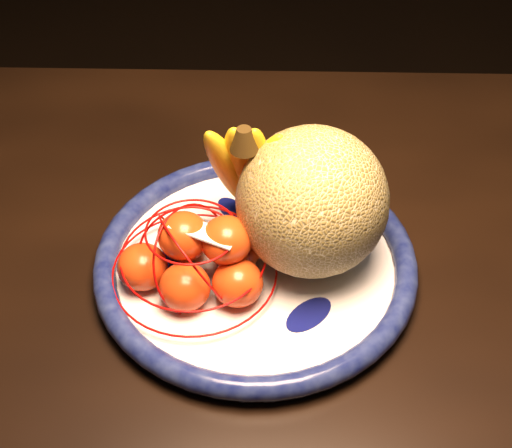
# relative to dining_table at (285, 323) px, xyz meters

# --- Properties ---
(dining_table) EXTENTS (1.49, 0.92, 0.73)m
(dining_table) POSITION_rel_dining_table_xyz_m (0.00, 0.00, 0.00)
(dining_table) COLOR black
(dining_table) RESTS_ON ground
(fruit_bowl) EXTENTS (0.38, 0.38, 0.03)m
(fruit_bowl) POSITION_rel_dining_table_xyz_m (-0.04, 0.01, 0.09)
(fruit_bowl) COLOR white
(fruit_bowl) RESTS_ON dining_table
(cantaloupe) EXTENTS (0.17, 0.17, 0.17)m
(cantaloupe) POSITION_rel_dining_table_xyz_m (0.02, 0.03, 0.18)
(cantaloupe) COLOR olive
(cantaloupe) RESTS_ON fruit_bowl
(banana_bunch) EXTENTS (0.12, 0.11, 0.18)m
(banana_bunch) POSITION_rel_dining_table_xyz_m (-0.05, 0.08, 0.18)
(banana_bunch) COLOR yellow
(banana_bunch) RESTS_ON fruit_bowl
(mandarin_bag) EXTENTS (0.24, 0.24, 0.12)m
(mandarin_bag) POSITION_rel_dining_table_xyz_m (-0.10, -0.02, 0.13)
(mandarin_bag) COLOR #F94817
(mandarin_bag) RESTS_ON fruit_bowl
(price_tag) EXTENTS (0.08, 0.05, 0.01)m
(price_tag) POSITION_rel_dining_table_xyz_m (-0.09, -0.02, 0.17)
(price_tag) COLOR white
(price_tag) RESTS_ON mandarin_bag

